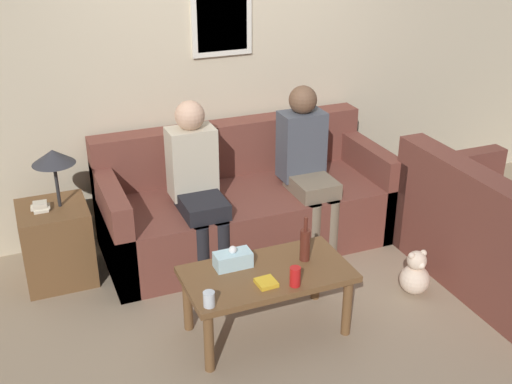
% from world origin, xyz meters
% --- Properties ---
extents(ground_plane, '(16.00, 16.00, 0.00)m').
position_xyz_m(ground_plane, '(0.00, 0.00, 0.00)').
color(ground_plane, gray).
extents(wall_back, '(9.00, 0.08, 2.60)m').
position_xyz_m(wall_back, '(0.00, 1.05, 1.30)').
color(wall_back, beige).
rests_on(wall_back, ground_plane).
extents(couch_main, '(2.23, 0.94, 0.90)m').
position_xyz_m(couch_main, '(0.00, 0.55, 0.31)').
color(couch_main, brown).
rests_on(couch_main, ground_plane).
extents(couch_side, '(0.94, 1.66, 0.90)m').
position_xyz_m(couch_side, '(1.48, -0.75, 0.32)').
color(couch_side, brown).
rests_on(couch_side, ground_plane).
extents(coffee_table, '(1.03, 0.55, 0.45)m').
position_xyz_m(coffee_table, '(-0.30, -0.60, 0.38)').
color(coffee_table, brown).
rests_on(coffee_table, ground_plane).
extents(side_table_with_lamp, '(0.48, 0.48, 0.99)m').
position_xyz_m(side_table_with_lamp, '(-1.44, 0.54, 0.33)').
color(side_table_with_lamp, brown).
rests_on(side_table_with_lamp, ground_plane).
extents(wine_bottle, '(0.07, 0.07, 0.30)m').
position_xyz_m(wine_bottle, '(-0.03, -0.56, 0.56)').
color(wine_bottle, '#562319').
rests_on(wine_bottle, coffee_table).
extents(drinking_glass, '(0.07, 0.07, 0.09)m').
position_xyz_m(drinking_glass, '(-0.75, -0.81, 0.49)').
color(drinking_glass, silver).
rests_on(drinking_glass, coffee_table).
extents(book_stack, '(0.12, 0.13, 0.03)m').
position_xyz_m(book_stack, '(-0.36, -0.73, 0.46)').
color(book_stack, gold).
rests_on(book_stack, coffee_table).
extents(soda_can, '(0.07, 0.07, 0.12)m').
position_xyz_m(soda_can, '(-0.21, -0.81, 0.51)').
color(soda_can, red).
rests_on(soda_can, coffee_table).
extents(tissue_box, '(0.23, 0.12, 0.15)m').
position_xyz_m(tissue_box, '(-0.48, -0.47, 0.50)').
color(tissue_box, silver).
rests_on(tissue_box, coffee_table).
extents(person_left, '(0.34, 0.58, 1.24)m').
position_xyz_m(person_left, '(-0.44, 0.37, 0.68)').
color(person_left, black).
rests_on(person_left, ground_plane).
extents(person_right, '(0.34, 0.57, 1.25)m').
position_xyz_m(person_right, '(0.44, 0.37, 0.69)').
color(person_right, '#756651').
rests_on(person_right, ground_plane).
extents(teddy_bear, '(0.21, 0.21, 0.33)m').
position_xyz_m(teddy_bear, '(0.82, -0.59, 0.14)').
color(teddy_bear, beige).
rests_on(teddy_bear, ground_plane).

